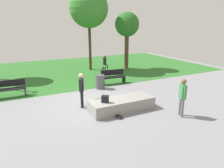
# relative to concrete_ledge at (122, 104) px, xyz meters

# --- Properties ---
(ground_plane) EXTENTS (28.00, 28.00, 0.00)m
(ground_plane) POSITION_rel_concrete_ledge_xyz_m (-1.12, 1.35, -0.27)
(ground_plane) COLOR gray
(grass_lawn) EXTENTS (26.60, 11.78, 0.01)m
(grass_lawn) POSITION_rel_concrete_ledge_xyz_m (-1.12, 9.46, -0.26)
(grass_lawn) COLOR #2D6B28
(grass_lawn) RESTS_ON ground_plane
(concrete_ledge) EXTENTS (2.99, 1.09, 0.54)m
(concrete_ledge) POSITION_rel_concrete_ledge_xyz_m (0.00, 0.00, 0.00)
(concrete_ledge) COLOR gray
(concrete_ledge) RESTS_ON ground_plane
(backpack_on_ledge) EXTENTS (0.34, 0.34, 0.32)m
(backpack_on_ledge) POSITION_rel_concrete_ledge_xyz_m (-0.87, -0.07, 0.43)
(backpack_on_ledge) COLOR black
(backpack_on_ledge) RESTS_ON concrete_ledge
(skater_performing_trick) EXTENTS (0.30, 0.41, 1.64)m
(skater_performing_trick) POSITION_rel_concrete_ledge_xyz_m (1.96, -1.71, 0.69)
(skater_performing_trick) COLOR slate
(skater_performing_trick) RESTS_ON ground_plane
(skater_watching) EXTENTS (0.31, 0.40, 1.65)m
(skater_watching) POSITION_rel_concrete_ledge_xyz_m (-1.53, 1.11, 0.69)
(skater_watching) COLOR black
(skater_watching) RESTS_ON ground_plane
(skateboard_by_ledge) EXTENTS (0.31, 0.82, 0.08)m
(skateboard_by_ledge) POSITION_rel_concrete_ledge_xyz_m (-0.56, -0.48, -0.20)
(skateboard_by_ledge) COLOR black
(skateboard_by_ledge) RESTS_ON ground_plane
(park_bench_far_right) EXTENTS (1.63, 0.60, 0.91)m
(park_bench_far_right) POSITION_rel_concrete_ledge_xyz_m (1.60, 4.05, 0.21)
(park_bench_far_right) COLOR black
(park_bench_far_right) RESTS_ON ground_plane
(park_bench_center_lawn) EXTENTS (1.61, 0.50, 0.91)m
(park_bench_center_lawn) POSITION_rel_concrete_ledge_xyz_m (-4.56, 4.24, 0.21)
(park_bench_center_lawn) COLOR black
(park_bench_center_lawn) RESTS_ON ground_plane
(tree_leaning_ash) EXTENTS (3.11, 3.11, 6.57)m
(tree_leaning_ash) POSITION_rel_concrete_ledge_xyz_m (1.79, 8.76, 4.73)
(tree_leaning_ash) COLOR #42301E
(tree_leaning_ash) RESTS_ON grass_lawn
(tree_young_birch) EXTENTS (2.04, 2.04, 4.80)m
(tree_young_birch) POSITION_rel_concrete_ledge_xyz_m (4.84, 7.87, 3.41)
(tree_young_birch) COLOR #4C3823
(tree_young_birch) RESTS_ON grass_lawn
(trash_bin) EXTENTS (0.55, 0.55, 0.85)m
(trash_bin) POSITION_rel_concrete_ledge_xyz_m (0.40, 3.44, 0.16)
(trash_bin) COLOR #4C4C51
(trash_bin) RESTS_ON ground_plane
(cyclist_on_bicycle) EXTENTS (1.20, 1.44, 1.52)m
(cyclist_on_bicycle) POSITION_rel_concrete_ledge_xyz_m (2.21, 6.69, 0.37)
(cyclist_on_bicycle) COLOR black
(cyclist_on_bicycle) RESTS_ON ground_plane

